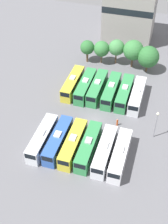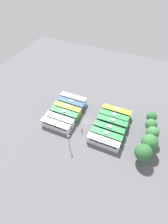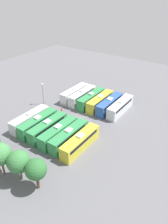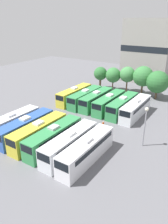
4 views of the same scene
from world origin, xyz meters
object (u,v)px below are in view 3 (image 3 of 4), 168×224
at_px(bus_6, 80,142).
at_px(bus_7, 69,136).
at_px(tree_2, 0,154).
at_px(bus_8, 58,132).
at_px(bus_11, 30,119).
at_px(bus_3, 91,99).
at_px(bus_4, 82,96).
at_px(bus_9, 48,127).
at_px(bus_10, 38,123).
at_px(bus_5, 75,93).
at_px(bus_2, 100,101).
at_px(bus_1, 109,104).
at_px(tree_1, 19,162).
at_px(bus_0, 120,107).
at_px(light_pole, 43,90).
at_px(tree_0, 36,170).
at_px(worker_person, 62,111).

distance_m(bus_6, bus_7, 3.24).
bearing_deg(bus_6, tree_2, 62.41).
height_order(bus_8, bus_11, same).
height_order(bus_6, bus_11, same).
distance_m(bus_3, bus_4, 3.26).
distance_m(bus_9, bus_10, 3.18).
xyz_separation_m(bus_3, tree_2, (-1.84, 32.79, 3.03)).
distance_m(bus_5, bus_10, 18.96).
distance_m(bus_10, bus_11, 2.98).
relative_size(bus_5, bus_11, 1.00).
xyz_separation_m(bus_2, bus_4, (6.33, -0.01, 0.00)).
height_order(bus_8, tree_2, tree_2).
bearing_deg(bus_4, bus_2, 179.90).
relative_size(bus_1, tree_1, 1.78).
bearing_deg(bus_5, bus_0, -179.14).
distance_m(bus_4, bus_6, 22.49).
distance_m(bus_5, light_pole, 10.24).
bearing_deg(bus_2, tree_0, 101.45).
bearing_deg(bus_5, bus_10, 98.78).
height_order(bus_1, bus_6, same).
bearing_deg(bus_7, bus_8, 4.65).
height_order(bus_2, bus_7, same).
bearing_deg(bus_7, tree_0, 104.50).
distance_m(bus_0, bus_6, 19.02).
xyz_separation_m(bus_7, bus_8, (2.88, 0.23, 0.00)).
relative_size(bus_2, worker_person, 6.49).
bearing_deg(bus_11, worker_person, -105.91).
xyz_separation_m(light_pole, tree_2, (-13.49, 24.82, 0.21)).
bearing_deg(bus_5, bus_2, 179.13).
bearing_deg(bus_4, bus_0, -178.34).
bearing_deg(bus_0, bus_11, 50.15).
xyz_separation_m(bus_7, tree_2, (4.24, 14.45, 3.03)).
xyz_separation_m(bus_3, bus_10, (3.40, 18.45, 0.00)).
distance_m(bus_11, light_pole, 11.96).
distance_m(worker_person, tree_2, 24.62).
relative_size(bus_10, worker_person, 6.49).
bearing_deg(bus_0, bus_2, 3.42).
bearing_deg(bus_6, bus_7, -2.69).
bearing_deg(bus_6, tree_1, 74.67).
xyz_separation_m(bus_2, tree_2, (1.23, 32.94, 3.03)).
xyz_separation_m(bus_8, bus_10, (6.60, -0.13, 0.00)).
relative_size(bus_3, tree_0, 1.83).
height_order(bus_5, bus_11, same).
xyz_separation_m(bus_5, tree_1, (-11.94, 32.14, 2.55)).
bearing_deg(bus_5, light_pole, 56.98).
xyz_separation_m(bus_1, bus_7, (0.11, 18.48, 0.00)).
bearing_deg(bus_5, bus_3, 177.35).
distance_m(bus_0, bus_4, 12.62).
bearing_deg(bus_4, tree_1, 105.55).
height_order(bus_1, bus_7, same).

